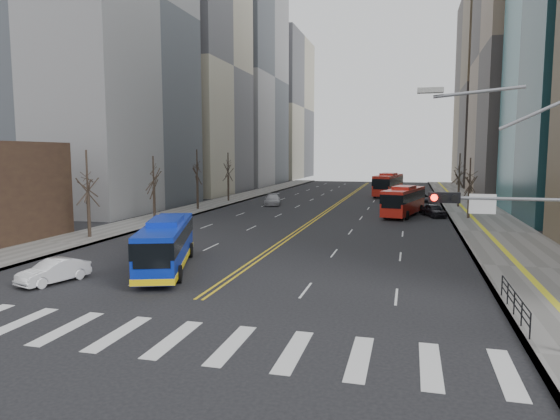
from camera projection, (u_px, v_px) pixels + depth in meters
The scene contains 16 objects.
ground at pixel (146, 336), 19.40m from camera, with size 220.00×220.00×0.00m, color black.
sidewalk_right at pixel (477, 214), 58.26m from camera, with size 7.00×130.00×0.15m, color slate.
sidewalk_left at pixel (207, 206), 66.79m from camera, with size 5.00×130.00×0.15m, color slate.
crosswalk at pixel (146, 336), 19.40m from camera, with size 26.70×4.00×0.01m.
centerline at pixel (340, 202), 72.27m from camera, with size 0.55×100.00×0.01m.
office_towers at pixel (353, 51), 82.52m from camera, with size 83.00×134.00×58.00m.
signal_mast at pixel (527, 218), 17.31m from camera, with size 5.37×0.37×9.39m.
pedestrian_railing at pixel (514, 299), 21.49m from camera, with size 0.06×6.06×1.02m.
street_trees at pixel (248, 174), 53.86m from camera, with size 35.20×47.20×7.60m.
blue_bus at pixel (166, 243), 30.45m from camera, with size 5.72×10.82×3.14m.
red_bus_near at pixel (404, 199), 56.62m from camera, with size 4.85×10.98×3.41m.
red_bus_far at pixel (388, 183), 83.01m from camera, with size 4.63×12.43×3.83m.
car_white at pixel (54, 271), 27.35m from camera, with size 1.37×3.92×1.29m, color silver.
car_dark_mid at pixel (434, 210), 55.92m from camera, with size 1.70×4.22×1.44m, color black.
car_silver at pixel (273, 200), 68.70m from camera, with size 2.06×5.08×1.47m, color #B0AFB5.
car_dark_far at pixel (429, 198), 72.55m from camera, with size 1.89×4.10×1.14m, color black.
Camera 1 is at (9.79, -16.79, 7.08)m, focal length 32.00 mm.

